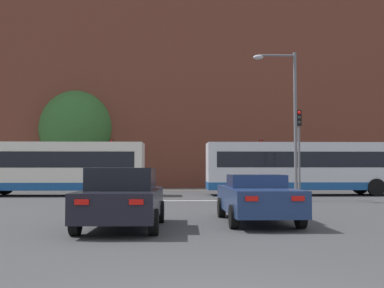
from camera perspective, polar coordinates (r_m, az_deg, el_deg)
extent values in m
cube|color=silver|center=(23.79, -0.73, -6.73)|extent=(8.48, 0.30, 0.01)
cube|color=#A09B91|center=(35.88, -1.10, -5.43)|extent=(69.42, 2.50, 0.01)
cube|color=brown|center=(47.14, 2.13, 6.99)|extent=(45.82, 15.16, 19.36)
cube|color=black|center=(13.02, -8.25, -6.92)|extent=(2.03, 4.42, 0.71)
cube|color=black|center=(12.95, -8.26, -4.09)|extent=(1.71, 2.00, 0.58)
cylinder|color=black|center=(14.53, -11.22, -7.89)|extent=(0.23, 0.64, 0.64)
cylinder|color=black|center=(14.31, -3.80, -8.01)|extent=(0.23, 0.64, 0.64)
cylinder|color=black|center=(11.89, -13.65, -8.99)|extent=(0.23, 0.64, 0.64)
cylinder|color=black|center=(11.61, -4.55, -9.21)|extent=(0.23, 0.64, 0.64)
cube|color=red|center=(10.94, -12.94, -6.72)|extent=(0.32, 0.06, 0.12)
cube|color=red|center=(10.75, -6.62, -6.85)|extent=(0.32, 0.06, 0.12)
cube|color=navy|center=(14.46, 7.71, -6.53)|extent=(1.95, 4.80, 0.71)
cube|color=navy|center=(14.56, 7.61, -4.37)|extent=(1.63, 1.46, 0.38)
cylinder|color=black|center=(15.82, 3.51, -7.52)|extent=(0.23, 0.64, 0.64)
cylinder|color=black|center=(16.11, 9.90, -7.40)|extent=(0.23, 0.64, 0.64)
cylinder|color=black|center=(12.89, 4.98, -8.58)|extent=(0.23, 0.64, 0.64)
cylinder|color=black|center=(13.26, 12.75, -8.36)|extent=(0.23, 0.64, 0.64)
cube|color=red|center=(11.99, 7.09, -6.45)|extent=(0.32, 0.06, 0.12)
cube|color=red|center=(12.24, 12.46, -6.33)|extent=(0.32, 0.06, 0.12)
cube|color=silver|center=(29.45, 13.41, -2.56)|extent=(11.87, 2.52, 2.74)
cube|color=#194C8E|center=(29.47, 13.44, -4.80)|extent=(11.89, 2.54, 0.44)
cube|color=black|center=(29.46, 13.40, -1.84)|extent=(10.92, 2.55, 0.90)
cylinder|color=black|center=(27.53, 6.67, -5.15)|extent=(1.00, 0.28, 1.00)
cylinder|color=black|center=(29.92, 5.99, -4.97)|extent=(1.00, 0.28, 1.00)
cylinder|color=black|center=(29.53, 20.99, -4.82)|extent=(1.00, 0.28, 1.00)
cylinder|color=black|center=(31.77, 19.29, -4.70)|extent=(1.00, 0.28, 1.00)
cube|color=silver|center=(29.10, -16.04, -2.54)|extent=(10.36, 2.46, 2.73)
cube|color=#194C8E|center=(29.12, -16.07, -4.79)|extent=(10.38, 2.48, 0.44)
cube|color=black|center=(29.10, -16.03, -1.82)|extent=(9.53, 2.49, 0.90)
cylinder|color=black|center=(31.18, -21.28, -4.71)|extent=(1.00, 0.28, 1.00)
cylinder|color=black|center=(27.33, -10.12, -5.14)|extent=(1.00, 0.28, 1.00)
cylinder|color=black|center=(29.67, -9.46, -4.96)|extent=(1.00, 0.28, 1.00)
cylinder|color=slate|center=(24.88, 12.58, -2.18)|extent=(0.12, 0.12, 3.75)
cube|color=black|center=(25.01, 12.53, 3.03)|extent=(0.26, 0.20, 0.80)
sphere|color=red|center=(24.91, 12.59, 3.65)|extent=(0.17, 0.17, 0.17)
sphere|color=black|center=(24.88, 12.60, 3.06)|extent=(0.17, 0.17, 0.17)
sphere|color=black|center=(24.86, 12.61, 2.48)|extent=(0.17, 0.17, 0.17)
cylinder|color=slate|center=(35.19, -9.49, -3.11)|extent=(0.12, 0.12, 2.86)
cube|color=black|center=(35.23, -9.47, -0.13)|extent=(0.26, 0.20, 0.80)
sphere|color=red|center=(35.11, -9.49, 0.30)|extent=(0.17, 0.17, 0.17)
sphere|color=black|center=(35.10, -9.49, -0.12)|extent=(0.17, 0.17, 0.17)
sphere|color=black|center=(35.09, -9.50, -0.54)|extent=(0.17, 0.17, 0.17)
cylinder|color=slate|center=(35.35, 8.20, -3.12)|extent=(0.12, 0.12, 2.87)
cube|color=black|center=(35.39, 8.18, -0.15)|extent=(0.26, 0.20, 0.80)
sphere|color=red|center=(35.27, 8.21, 0.28)|extent=(0.17, 0.17, 0.17)
sphere|color=black|center=(35.26, 8.21, -0.14)|extent=(0.17, 0.17, 0.17)
sphere|color=black|center=(35.25, 8.22, -0.56)|extent=(0.17, 0.17, 0.17)
cylinder|color=slate|center=(23.93, 12.16, 2.06)|extent=(0.16, 0.16, 7.27)
cylinder|color=slate|center=(24.28, 9.98, 10.31)|extent=(1.80, 0.10, 0.10)
ellipsoid|color=#B2B2B7|center=(24.09, 7.85, 10.15)|extent=(0.50, 0.36, 0.22)
cylinder|color=black|center=(36.79, 15.65, -4.61)|extent=(0.13, 0.13, 0.85)
cylinder|color=black|center=(36.90, 15.86, -4.60)|extent=(0.13, 0.13, 0.85)
cube|color=#336B38|center=(36.83, 15.74, -3.42)|extent=(0.45, 0.34, 0.67)
sphere|color=tan|center=(36.83, 15.73, -2.71)|extent=(0.25, 0.25, 0.25)
cylinder|color=#4C3823|center=(40.54, -13.48, -3.53)|extent=(0.36, 0.36, 2.16)
ellipsoid|color=#33662D|center=(40.66, -13.42, 1.69)|extent=(6.17, 6.17, 6.48)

